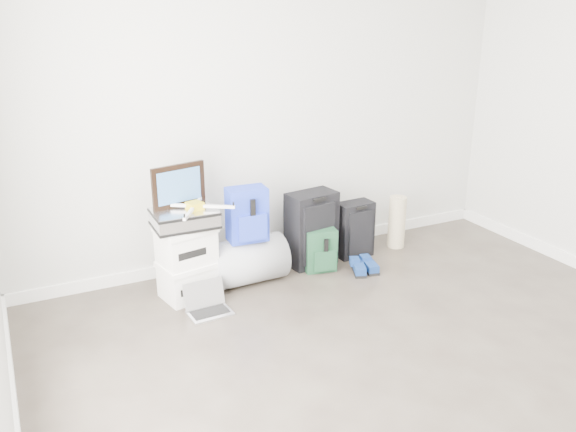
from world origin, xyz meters
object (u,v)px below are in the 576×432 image
carry_on (355,229)px  briefcase (184,218)px  laptop (207,305)px  duffel_bag (247,261)px  large_suitcase (312,229)px  boxes_stack (187,262)px

carry_on → briefcase: bearing=-178.4°
briefcase → laptop: (0.05, -0.30, -0.60)m
duffel_bag → laptop: duffel_bag is taller
large_suitcase → duffel_bag: bearing=179.5°
briefcase → duffel_bag: bearing=4.3°
carry_on → large_suitcase: bearing=176.4°
boxes_stack → duffel_bag: 0.52m
boxes_stack → laptop: boxes_stack is taller
boxes_stack → briefcase: bearing=93.0°
large_suitcase → carry_on: large_suitcase is taller
boxes_stack → laptop: bearing=-91.7°
large_suitcase → laptop: size_ratio=2.02×
boxes_stack → large_suitcase: large_suitcase is taller
boxes_stack → duffel_bag: (0.51, 0.03, -0.10)m
laptop → large_suitcase: bearing=18.0°
boxes_stack → carry_on: 1.59m
laptop → boxes_stack: bearing=96.4°
briefcase → large_suitcase: briefcase is taller
large_suitcase → carry_on: 0.44m
carry_on → laptop: bearing=-167.4°
briefcase → carry_on: briefcase is taller
briefcase → carry_on: 1.64m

